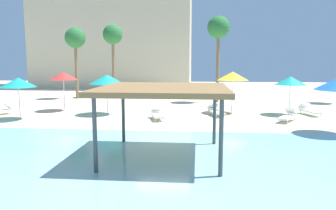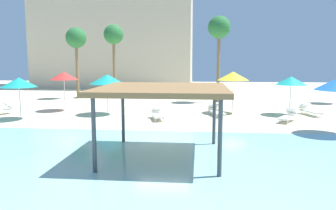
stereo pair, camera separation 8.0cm
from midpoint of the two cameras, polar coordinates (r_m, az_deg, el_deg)
name	(u,v)px [view 1 (the left image)]	position (r m, az deg, el deg)	size (l,w,h in m)	color
ground_plane	(162,139)	(15.05, -1.30, -5.95)	(80.00, 80.00, 0.00)	beige
lagoon_water	(142,180)	(10.08, -4.77, -12.96)	(44.00, 13.50, 0.04)	#8CC6CC
shade_pavilion	(163,91)	(11.82, -1.00, 2.51)	(4.64, 4.64, 2.64)	#42474C
beach_umbrella_teal_0	(290,81)	(22.78, 20.63, 4.03)	(2.00, 2.00, 2.54)	silver
beach_umbrella_teal_2	(107,79)	(21.85, -10.82, 4.48)	(2.30, 2.30, 2.67)	silver
beach_umbrella_teal_4	(18,82)	(21.60, -24.92, 3.62)	(2.10, 2.10, 2.56)	silver
beach_umbrella_yellow_5	(233,76)	(22.53, 11.19, 5.02)	(2.13, 2.13, 2.83)	silver
beach_umbrella_red_6	(63,76)	(24.24, -18.02, 4.88)	(2.00, 2.00, 2.77)	silver
lounge_chair_1	(215,111)	(21.38, 8.23, -0.98)	(1.10, 1.99, 0.74)	white
lounge_chair_2	(157,114)	(19.88, -2.02, -1.58)	(1.05, 1.99, 0.74)	white
lounge_chair_3	(288,116)	(20.45, 20.21, -1.80)	(1.50, 1.93, 0.74)	white
lounge_chair_4	(309,110)	(23.39, 23.43, -0.80)	(1.11, 1.99, 0.74)	white
palm_tree_1	(113,36)	(32.43, -9.76, 11.80)	(1.90, 1.90, 7.01)	brown
palm_tree_2	(218,30)	(28.32, 8.78, 12.92)	(1.90, 1.90, 7.29)	brown
palm_tree_3	(75,40)	(31.79, -16.06, 11.00)	(1.90, 1.90, 6.61)	brown
hotel_block_0	(115,11)	(46.20, -9.32, 15.91)	(20.46, 9.98, 20.24)	beige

